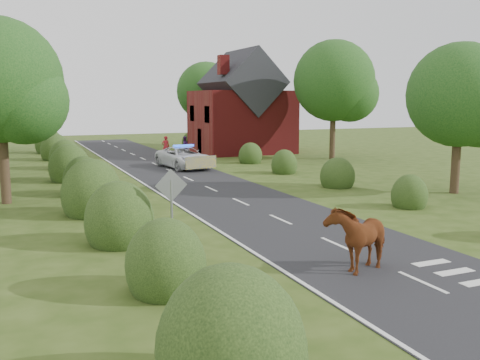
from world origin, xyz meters
name	(u,v)px	position (x,y,z in m)	size (l,w,h in m)	color
ground	(337,245)	(0.00, 0.00, 0.00)	(120.00, 120.00, 0.00)	#2D4312
road	(193,181)	(0.00, 15.00, 0.01)	(6.00, 70.00, 0.02)	black
road_markings	(177,188)	(-1.60, 12.93, 0.03)	(4.96, 70.00, 0.01)	white
hedgerow_left	(85,184)	(-6.51, 11.69, 0.75)	(2.75, 50.41, 3.00)	black
hedgerow_right	(325,174)	(6.60, 11.21, 0.55)	(2.10, 45.78, 2.10)	black
tree_left_a	(5,86)	(-9.75, 11.86, 5.34)	(5.74, 5.60, 8.38)	#332316
tree_left_d	(1,90)	(-10.23, 39.85, 5.64)	(6.15, 6.00, 8.89)	#332316
tree_right_a	(465,99)	(11.23, 5.87, 4.74)	(5.33, 5.20, 7.56)	#332316
tree_right_b	(338,84)	(14.29, 21.84, 5.94)	(6.56, 6.40, 9.40)	#332316
tree_right_c	(209,94)	(9.27, 37.85, 5.34)	(6.15, 6.00, 8.58)	#332316
road_sign	(171,196)	(-5.00, 2.00, 1.65)	(1.06, 0.08, 2.53)	gray
house	(241,110)	(9.49, 30.00, 3.79)	(8.00, 7.40, 9.17)	maroon
cow	(357,242)	(-0.87, -2.34, 0.78)	(1.16, 2.20, 1.56)	maroon
police_van	(184,157)	(1.33, 21.15, 0.74)	(3.15, 5.65, 1.63)	silver
pedestrian_red	(166,147)	(2.02, 28.40, 0.88)	(0.64, 0.42, 1.76)	#AD1D26
pedestrian_purple	(184,146)	(3.87, 29.16, 0.82)	(0.80, 0.62, 1.64)	#491C64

